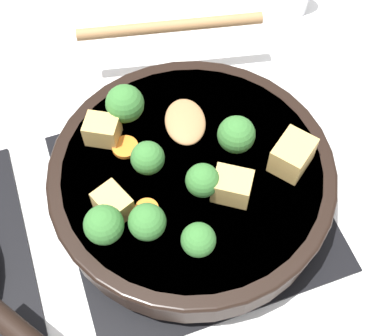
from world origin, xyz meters
name	(u,v)px	position (x,y,z in m)	size (l,w,h in m)	color
ground_plane	(192,201)	(0.00, 0.00, 0.00)	(2.40, 2.40, 0.00)	white
front_burner_grate	(192,196)	(0.00, 0.00, 0.01)	(0.31, 0.31, 0.03)	black
skillet_pan	(191,180)	(0.00, 0.00, 0.06)	(0.38, 0.43, 0.05)	black
wooden_spoon	(176,63)	(0.15, -0.03, 0.09)	(0.23, 0.25, 0.02)	#A87A4C
tofu_cube_center_large	(113,204)	(-0.02, 0.10, 0.09)	(0.04, 0.03, 0.03)	tan
tofu_cube_near_handle	(292,155)	(-0.03, -0.11, 0.10)	(0.05, 0.04, 0.04)	tan
tofu_cube_east_chunk	(232,186)	(-0.05, -0.03, 0.09)	(0.04, 0.03, 0.03)	tan
tofu_cube_west_chunk	(102,130)	(0.07, 0.08, 0.09)	(0.04, 0.03, 0.03)	tan
broccoli_floret_near_spoon	(198,240)	(-0.10, 0.03, 0.10)	(0.04, 0.04, 0.04)	#709956
broccoli_floret_center_top	(148,158)	(0.01, 0.05, 0.10)	(0.04, 0.04, 0.05)	#709956
broccoli_floret_east_rim	(147,222)	(-0.06, 0.07, 0.10)	(0.04, 0.04, 0.05)	#709956
broccoli_floret_west_rim	(125,104)	(0.09, 0.05, 0.11)	(0.05, 0.05, 0.05)	#709956
broccoli_floret_north_edge	(104,225)	(-0.05, 0.11, 0.11)	(0.04, 0.04, 0.05)	#709956
broccoli_floret_south_cluster	(236,135)	(0.01, -0.06, 0.11)	(0.04, 0.04, 0.05)	#709956
broccoli_floret_mid_floret	(204,180)	(-0.03, 0.00, 0.10)	(0.04, 0.04, 0.04)	#709956
carrot_slice_orange_thin	(125,147)	(0.05, 0.06, 0.08)	(0.03, 0.03, 0.01)	orange
carrot_slice_near_center	(147,209)	(-0.03, 0.06, 0.08)	(0.03, 0.03, 0.01)	orange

